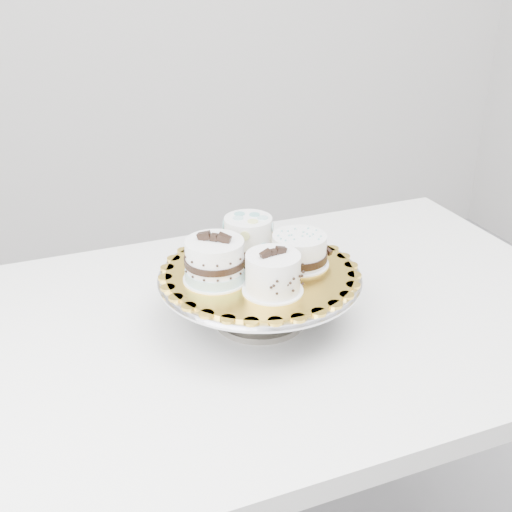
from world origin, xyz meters
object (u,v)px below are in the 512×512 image
object	(u,v)px
cake_dots	(248,234)
cake_ribbon	(300,250)
cake_banded	(215,262)
cake_stand	(260,288)
cake_board	(260,272)
cake_swirl	(273,274)
table	(282,345)

from	to	relation	value
cake_dots	cake_ribbon	bearing A→B (deg)	-76.28
cake_banded	cake_dots	distance (m)	0.13
cake_ribbon	cake_banded	bearing A→B (deg)	163.17
cake_stand	cake_ribbon	bearing A→B (deg)	-0.44
cake_board	cake_banded	bearing A→B (deg)	-177.82
cake_swirl	cake_ribbon	distance (m)	0.11
table	cake_dots	xyz separation A→B (m)	(-0.04, 0.08, 0.21)
cake_stand	cake_banded	size ratio (longest dim) A/B	2.58
cake_dots	table	bearing A→B (deg)	-86.18
cake_board	cake_swirl	size ratio (longest dim) A/B	3.15
table	cake_swirl	distance (m)	0.24
cake_swirl	cake_ribbon	world-z (taller)	cake_swirl
cake_stand	cake_swirl	world-z (taller)	cake_swirl
cake_banded	cake_dots	bearing A→B (deg)	80.36
table	cake_stand	xyz separation A→B (m)	(-0.05, -0.01, 0.14)
cake_board	cake_dots	xyz separation A→B (m)	(0.01, 0.09, 0.04)
cake_ribbon	cake_stand	bearing A→B (deg)	161.80
cake_stand	cake_board	xyz separation A→B (m)	(0.00, 0.00, 0.03)
cake_board	cake_dots	bearing A→B (deg)	83.50
cake_stand	cake_ribbon	distance (m)	0.10
cake_stand	cake_dots	size ratio (longest dim) A/B	3.07
table	cake_swirl	bearing A→B (deg)	-124.53
cake_board	cake_swirl	xyz separation A→B (m)	(-0.01, -0.08, 0.03)
cake_swirl	cake_dots	distance (m)	0.17
table	cake_banded	bearing A→B (deg)	-175.76
table	cake_banded	size ratio (longest dim) A/B	8.69
cake_banded	table	bearing A→B (deg)	41.99
cake_banded	cake_ribbon	bearing A→B (deg)	37.74
cake_board	cake_swirl	bearing A→B (deg)	-94.75
table	cake_stand	world-z (taller)	cake_stand
table	cake_ribbon	size ratio (longest dim) A/B	9.98
table	cake_dots	bearing A→B (deg)	116.98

